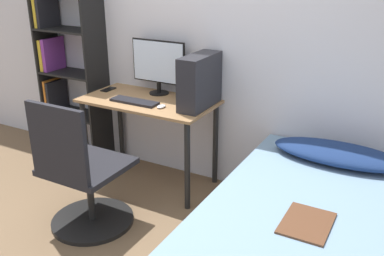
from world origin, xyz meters
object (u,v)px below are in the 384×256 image
Objects in this scene: keyboard at (134,101)px; bed at (307,251)px; bookshelf at (65,76)px; monitor at (158,64)px; pc_tower at (200,81)px; office_chair at (83,182)px.

bed is at bearing -19.54° from keyboard.
bookshelf is at bearing 162.34° from bed.
monitor is 1.14× the size of pc_tower.
pc_tower is (-1.07, 0.72, 0.68)m from bed.
bookshelf is 3.68× the size of pc_tower.
pc_tower is at bearing -16.92° from monitor.
office_chair is 1.13m from pc_tower.
monitor reaches higher than office_chair.
office_chair is 2.20× the size of pc_tower.
bookshelf is 1.67× the size of office_chair.
bed is 1.73m from keyboard.
bed is at bearing 4.96° from office_chair.
bookshelf is at bearing -177.13° from monitor.
bed is 1.90m from monitor.
pc_tower is at bearing 145.99° from bed.
monitor is at bearing 2.87° from bookshelf.
pc_tower is at bearing -3.48° from bookshelf.
bookshelf is 1.01m from keyboard.
keyboard reaches higher than bed.
bookshelf is 1.49m from pc_tower.
bookshelf is 2.73m from bed.
bookshelf reaches higher than bed.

